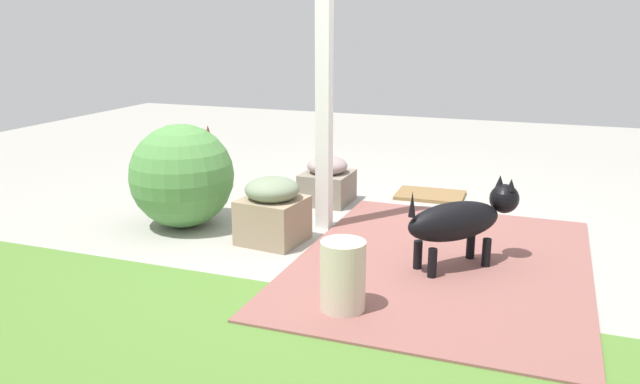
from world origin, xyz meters
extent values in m
plane|color=#A09C93|center=(0.00, 0.00, 0.00)|extent=(12.00, 12.00, 0.00)
cube|color=#89554E|center=(-0.72, 0.35, 0.01)|extent=(1.80, 2.40, 0.02)
cube|color=white|center=(0.25, -0.09, 1.23)|extent=(0.10, 0.10, 2.46)
cube|color=gray|center=(0.46, -0.75, 0.13)|extent=(0.40, 0.43, 0.26)
ellipsoid|color=gray|center=(0.46, -0.75, 0.32)|extent=(0.35, 0.35, 0.16)
cube|color=gray|center=(0.48, 0.32, 0.16)|extent=(0.46, 0.45, 0.32)
ellipsoid|color=gray|center=(0.48, 0.32, 0.38)|extent=(0.38, 0.38, 0.17)
sphere|color=#518C44|center=(1.27, 0.23, 0.39)|extent=(0.78, 0.78, 0.78)
cylinder|color=#BC5836|center=(1.64, -0.81, 0.12)|extent=(0.24, 0.24, 0.23)
cone|color=brown|center=(1.64, -0.81, 0.42)|extent=(0.21, 0.21, 0.36)
ellipsoid|color=black|center=(-0.79, 0.41, 0.32)|extent=(0.62, 0.63, 0.24)
sphere|color=black|center=(-1.06, 0.13, 0.42)|extent=(0.19, 0.19, 0.19)
cone|color=black|center=(-1.02, 0.10, 0.52)|extent=(0.06, 0.06, 0.08)
cone|color=black|center=(-1.09, 0.17, 0.52)|extent=(0.06, 0.06, 0.08)
cylinder|color=black|center=(-0.87, 0.21, 0.10)|extent=(0.06, 0.06, 0.20)
cylinder|color=black|center=(-0.99, 0.32, 0.10)|extent=(0.06, 0.06, 0.20)
cylinder|color=black|center=(-0.59, 0.50, 0.10)|extent=(0.06, 0.06, 0.20)
cylinder|color=black|center=(-0.70, 0.61, 0.10)|extent=(0.06, 0.06, 0.20)
cone|color=black|center=(-0.57, 0.64, 0.47)|extent=(0.04, 0.04, 0.15)
cylinder|color=beige|center=(-0.33, 1.21, 0.20)|extent=(0.24, 0.24, 0.40)
cube|color=olive|center=(-0.34, -1.25, 0.01)|extent=(0.60, 0.44, 0.03)
camera|label=1|loc=(-1.30, 4.17, 1.51)|focal=35.38mm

